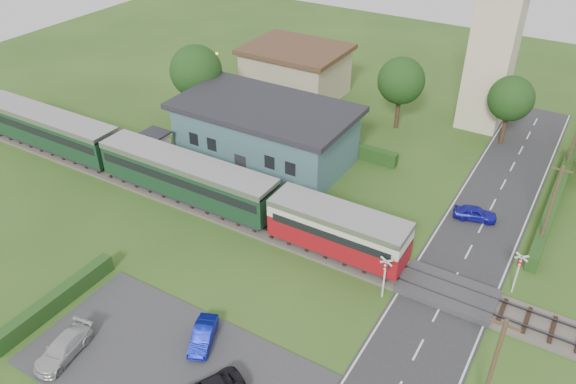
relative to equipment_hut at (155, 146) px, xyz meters
The scene contains 28 objects.
ground 18.82m from the equipment_hut, 16.11° to the right, with size 120.00×120.00×0.00m, color #2D4C19.
railway_track 18.36m from the equipment_hut, 10.08° to the right, with size 76.00×3.20×0.49m.
road 28.53m from the equipment_hut, 10.52° to the right, with size 6.00×70.00×0.05m, color #28282B.
car_park 23.90m from the equipment_hut, 46.19° to the right, with size 17.00×9.00×0.08m, color #333335.
crossing_deck 28.22m from the equipment_hut, ahead, with size 6.20×3.40×0.45m, color #333335.
platform 8.14m from the equipment_hut, ahead, with size 30.00×3.00×0.45m, color gray.
equipment_hut is the anchor object (origin of this frame).
station_building 9.92m from the equipment_hut, 35.92° to the left, with size 16.00×9.00×5.30m.
train 4.47m from the equipment_hut, 46.05° to the right, with size 43.20×2.90×3.40m.
church_tower 33.48m from the equipment_hut, 44.75° to the left, with size 6.00×6.00×17.60m.
house_west 20.05m from the equipment_hut, 81.38° to the left, with size 10.80×8.80×5.50m.
hedge_carpark 18.61m from the equipment_hut, 67.85° to the right, with size 0.80×9.00×1.20m, color #193814.
hedge_roadside 33.98m from the equipment_hut, 18.54° to the left, with size 0.80×18.00×1.20m, color #193814.
hedge_station 13.09m from the equipment_hut, 52.16° to the left, with size 22.00×0.80×1.30m, color #193814.
tree_a 9.73m from the equipment_hut, 102.80° to the left, with size 5.20×5.20×8.00m.
tree_b 24.16m from the equipment_hut, 48.05° to the left, with size 4.60×4.60×7.34m.
tree_c 32.81m from the equipment_hut, 37.29° to the left, with size 4.20×4.20×6.78m.
utility_pole_b 34.14m from the equipment_hut, 19.18° to the right, with size 1.40×0.22×7.00m.
utility_pole_c 32.61m from the equipment_hut, ahead, with size 1.40×0.22×7.00m.
utility_pole_d 36.37m from the equipment_hut, 27.55° to the left, with size 1.40×0.22×7.00m.
crossing_signal_near 25.04m from the equipment_hut, 12.94° to the right, with size 0.84×0.28×3.28m.
crossing_signal_far 31.61m from the equipment_hut, ahead, with size 0.84×0.28×3.28m.
streetlamp_west 15.39m from the equipment_hut, 105.12° to the left, with size 0.30×0.30×5.15m.
car_on_road 27.90m from the equipment_hut, 12.43° to the left, with size 1.31×3.27×1.11m, color #16169F.
car_park_blue 22.36m from the equipment_hut, 41.17° to the right, with size 1.13×3.24×1.07m, color #091496.
car_park_silver 22.30m from the equipment_hut, 61.87° to the right, with size 1.60×3.93×1.14m, color beige.
pedestrian_near 15.56m from the equipment_hut, ahead, with size 0.63×0.42×1.74m, color gray.
pedestrian_far 1.80m from the equipment_hut, ahead, with size 0.94×0.73×1.94m, color gray.
Camera 1 is at (14.92, -26.64, 25.98)m, focal length 35.00 mm.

